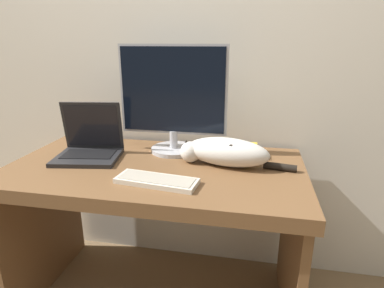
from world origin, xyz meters
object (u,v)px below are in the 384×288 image
object	(u,v)px
laptop	(89,147)
external_keyboard	(157,181)
monitor	(173,100)
cat	(224,151)

from	to	relation	value
laptop	external_keyboard	bearing A→B (deg)	-38.41
external_keyboard	monitor	bearing A→B (deg)	101.23
laptop	external_keyboard	world-z (taller)	laptop
cat	monitor	bearing A→B (deg)	162.10
monitor	cat	distance (m)	0.37
laptop	external_keyboard	size ratio (longest dim) A/B	0.96
laptop	cat	size ratio (longest dim) A/B	0.62
monitor	cat	xyz separation A→B (m)	(0.27, -0.15, -0.20)
monitor	laptop	distance (m)	0.47
cat	laptop	bearing A→B (deg)	-168.29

